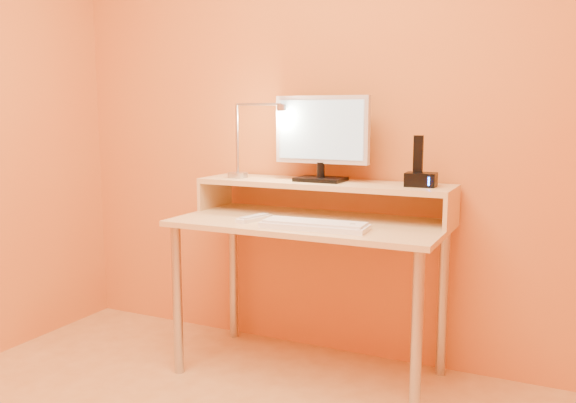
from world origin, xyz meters
The scene contains 25 objects.
wall_back centered at (0.00, 1.50, 1.25)m, with size 3.00×0.04×2.50m, color #CB7630.
desk_leg_fl centered at (-0.55, 0.93, 0.35)m, with size 0.04×0.04×0.69m, color #AAAAAF.
desk_leg_fr centered at (0.55, 0.93, 0.35)m, with size 0.04×0.04×0.69m, color #AAAAAF.
desk_leg_bl centered at (-0.55, 1.43, 0.35)m, with size 0.04×0.04×0.69m, color #AAAAAF.
desk_leg_br centered at (0.55, 1.43, 0.35)m, with size 0.04×0.04×0.69m, color #AAAAAF.
desk_lower centered at (0.00, 1.18, 0.71)m, with size 1.20×0.60×0.03m, color #E0BA79.
shelf_riser_left centered at (-0.59, 1.33, 0.79)m, with size 0.02×0.30×0.14m, color #E0BA79.
shelf_riser_right centered at (0.59, 1.33, 0.79)m, with size 0.02×0.30×0.14m, color #E0BA79.
desk_shelf centered at (0.00, 1.33, 0.87)m, with size 1.20×0.30×0.03m, color #E0BA79.
monitor_foot centered at (-0.01, 1.33, 0.89)m, with size 0.22×0.16×0.02m, color black.
monitor_neck centered at (-0.01, 1.33, 0.93)m, with size 0.04×0.04×0.07m, color black.
monitor_panel centered at (-0.01, 1.34, 1.12)m, with size 0.46×0.04×0.31m, color #BDBDC0.
monitor_back centered at (-0.01, 1.36, 1.12)m, with size 0.41×0.01×0.26m, color black.
monitor_screen centered at (-0.01, 1.32, 1.12)m, with size 0.41×0.00×0.27m, color #94C0DB.
lamp_base centered at (-0.44, 1.30, 0.89)m, with size 0.10×0.10×0.03m, color #AAAAAF.
lamp_post centered at (-0.44, 1.30, 1.07)m, with size 0.01×0.01×0.33m, color #AAAAAF.
lamp_arm centered at (-0.32, 1.30, 1.24)m, with size 0.01×0.01×0.24m, color #AAAAAF.
lamp_head centered at (-0.20, 1.30, 1.22)m, with size 0.04×0.04×0.03m, color #AAAAAF.
lamp_bulb centered at (-0.20, 1.30, 1.20)m, with size 0.03×0.03×0.00m, color #FFEAC6.
phone_dock centered at (0.46, 1.33, 0.91)m, with size 0.13×0.10×0.06m, color black.
phone_handset centered at (0.44, 1.33, 1.02)m, with size 0.04×0.03×0.16m, color black.
phone_led centered at (0.50, 1.28, 0.91)m, with size 0.01×0.00×0.04m, color #1B70FF.
keyboard centered at (0.09, 1.01, 0.73)m, with size 0.45×0.14×0.02m, color white.
mouse centered at (0.26, 1.02, 0.74)m, with size 0.06×0.10×0.03m, color white.
remote_control centered at (-0.22, 1.07, 0.73)m, with size 0.05×0.19×0.02m, color white.
Camera 1 is at (1.04, -1.24, 1.20)m, focal length 37.48 mm.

